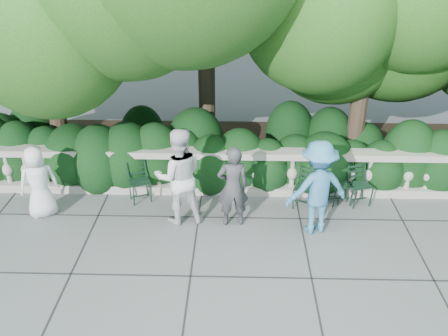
{
  "coord_description": "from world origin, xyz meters",
  "views": [
    {
      "loc": [
        0.24,
        -7.5,
        5.37
      ],
      "look_at": [
        0.0,
        1.0,
        1.0
      ],
      "focal_mm": 40.0,
      "sensor_mm": 36.0,
      "label": 1
    }
  ],
  "objects_px": {
    "person_older_blue": "(317,188)",
    "chair_d": "(341,207)",
    "chair_c": "(301,211)",
    "person_woman_grey": "(233,187)",
    "person_businessman": "(39,182)",
    "person_casual_man": "(179,176)",
    "chair_e": "(329,205)",
    "chair_f": "(361,207)",
    "chair_b": "(143,204)"
  },
  "relations": [
    {
      "from": "chair_f",
      "to": "person_businessman",
      "type": "relative_size",
      "value": 0.57
    },
    {
      "from": "person_woman_grey",
      "to": "chair_e",
      "type": "bearing_deg",
      "value": -168.69
    },
    {
      "from": "chair_b",
      "to": "chair_f",
      "type": "bearing_deg",
      "value": -25.1
    },
    {
      "from": "chair_e",
      "to": "person_older_blue",
      "type": "relative_size",
      "value": 0.46
    },
    {
      "from": "chair_c",
      "to": "person_businessman",
      "type": "relative_size",
      "value": 0.57
    },
    {
      "from": "chair_d",
      "to": "person_casual_man",
      "type": "xyz_separation_m",
      "value": [
        -3.24,
        -0.58,
        0.96
      ]
    },
    {
      "from": "chair_b",
      "to": "person_businessman",
      "type": "bearing_deg",
      "value": 168.73
    },
    {
      "from": "chair_e",
      "to": "person_older_blue",
      "type": "xyz_separation_m",
      "value": [
        -0.44,
        -0.91,
        0.91
      ]
    },
    {
      "from": "chair_c",
      "to": "chair_e",
      "type": "relative_size",
      "value": 1.0
    },
    {
      "from": "chair_d",
      "to": "chair_e",
      "type": "height_order",
      "value": "same"
    },
    {
      "from": "person_woman_grey",
      "to": "person_casual_man",
      "type": "distance_m",
      "value": 1.03
    },
    {
      "from": "person_older_blue",
      "to": "person_businessman",
      "type": "bearing_deg",
      "value": -21.57
    },
    {
      "from": "chair_b",
      "to": "chair_e",
      "type": "distance_m",
      "value": 3.84
    },
    {
      "from": "chair_e",
      "to": "person_woman_grey",
      "type": "bearing_deg",
      "value": -163.75
    },
    {
      "from": "person_woman_grey",
      "to": "person_older_blue",
      "type": "xyz_separation_m",
      "value": [
        1.54,
        -0.18,
        0.1
      ]
    },
    {
      "from": "chair_d",
      "to": "person_businessman",
      "type": "relative_size",
      "value": 0.57
    },
    {
      "from": "chair_f",
      "to": "person_woman_grey",
      "type": "relative_size",
      "value": 0.52
    },
    {
      "from": "person_woman_grey",
      "to": "person_older_blue",
      "type": "relative_size",
      "value": 0.89
    },
    {
      "from": "chair_b",
      "to": "chair_d",
      "type": "distance_m",
      "value": 4.08
    },
    {
      "from": "chair_c",
      "to": "person_casual_man",
      "type": "relative_size",
      "value": 0.44
    },
    {
      "from": "chair_b",
      "to": "person_older_blue",
      "type": "height_order",
      "value": "person_older_blue"
    },
    {
      "from": "chair_f",
      "to": "chair_b",
      "type": "bearing_deg",
      "value": 162.72
    },
    {
      "from": "chair_d",
      "to": "person_woman_grey",
      "type": "height_order",
      "value": "person_woman_grey"
    },
    {
      "from": "chair_d",
      "to": "person_casual_man",
      "type": "relative_size",
      "value": 0.44
    },
    {
      "from": "person_woman_grey",
      "to": "person_older_blue",
      "type": "height_order",
      "value": "person_older_blue"
    },
    {
      "from": "person_woman_grey",
      "to": "person_older_blue",
      "type": "distance_m",
      "value": 1.55
    },
    {
      "from": "chair_e",
      "to": "person_older_blue",
      "type": "bearing_deg",
      "value": -119.93
    },
    {
      "from": "chair_f",
      "to": "person_woman_grey",
      "type": "xyz_separation_m",
      "value": [
        -2.62,
        -0.65,
        0.81
      ]
    },
    {
      "from": "person_businessman",
      "to": "person_casual_man",
      "type": "distance_m",
      "value": 2.75
    },
    {
      "from": "chair_c",
      "to": "chair_b",
      "type": "bearing_deg",
      "value": -162.41
    },
    {
      "from": "chair_b",
      "to": "chair_e",
      "type": "height_order",
      "value": "same"
    },
    {
      "from": "person_businessman",
      "to": "person_casual_man",
      "type": "height_order",
      "value": "person_casual_man"
    },
    {
      "from": "chair_e",
      "to": "person_older_blue",
      "type": "distance_m",
      "value": 1.36
    },
    {
      "from": "person_woman_grey",
      "to": "person_casual_man",
      "type": "bearing_deg",
      "value": -14.36
    },
    {
      "from": "chair_c",
      "to": "chair_e",
      "type": "distance_m",
      "value": 0.64
    },
    {
      "from": "chair_c",
      "to": "person_businessman",
      "type": "bearing_deg",
      "value": -156.17
    },
    {
      "from": "chair_d",
      "to": "person_casual_man",
      "type": "height_order",
      "value": "person_casual_man"
    },
    {
      "from": "person_older_blue",
      "to": "chair_d",
      "type": "bearing_deg",
      "value": -146.14
    },
    {
      "from": "chair_c",
      "to": "person_older_blue",
      "type": "distance_m",
      "value": 1.14
    },
    {
      "from": "chair_c",
      "to": "chair_d",
      "type": "xyz_separation_m",
      "value": [
        0.84,
        0.18,
        0.0
      ]
    },
    {
      "from": "person_businessman",
      "to": "person_older_blue",
      "type": "height_order",
      "value": "person_older_blue"
    },
    {
      "from": "chair_c",
      "to": "person_woman_grey",
      "type": "relative_size",
      "value": 0.52
    },
    {
      "from": "chair_f",
      "to": "person_older_blue",
      "type": "relative_size",
      "value": 0.46
    },
    {
      "from": "chair_c",
      "to": "chair_d",
      "type": "bearing_deg",
      "value": 32.81
    },
    {
      "from": "chair_d",
      "to": "person_woman_grey",
      "type": "bearing_deg",
      "value": -170.72
    },
    {
      "from": "chair_c",
      "to": "chair_e",
      "type": "bearing_deg",
      "value": 42.22
    },
    {
      "from": "chair_b",
      "to": "person_woman_grey",
      "type": "distance_m",
      "value": 2.14
    },
    {
      "from": "chair_c",
      "to": "chair_d",
      "type": "distance_m",
      "value": 0.85
    },
    {
      "from": "chair_c",
      "to": "person_businessman",
      "type": "distance_m",
      "value": 5.2
    },
    {
      "from": "chair_e",
      "to": "person_woman_grey",
      "type": "height_order",
      "value": "person_woman_grey"
    }
  ]
}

